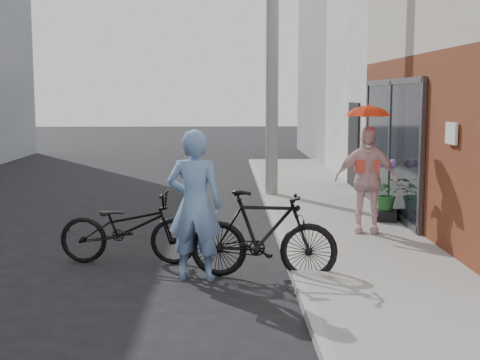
{
  "coord_description": "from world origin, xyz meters",
  "views": [
    {
      "loc": [
        0.04,
        -8.9,
        2.36
      ],
      "look_at": [
        0.27,
        0.84,
        1.1
      ],
      "focal_mm": 50.0,
      "sensor_mm": 36.0,
      "label": 1
    }
  ],
  "objects_px": {
    "bike_left": "(128,228)",
    "kimono_woman": "(366,180)",
    "officer": "(195,205)",
    "bike_right": "(263,235)",
    "planter": "(386,215)",
    "utility_pole": "(272,41)"
  },
  "relations": [
    {
      "from": "utility_pole",
      "to": "kimono_woman",
      "type": "bearing_deg",
      "value": -73.75
    },
    {
      "from": "utility_pole",
      "to": "bike_right",
      "type": "distance_m",
      "value": 7.18
    },
    {
      "from": "utility_pole",
      "to": "officer",
      "type": "bearing_deg",
      "value": -102.37
    },
    {
      "from": "kimono_woman",
      "to": "planter",
      "type": "bearing_deg",
      "value": 69.72
    },
    {
      "from": "officer",
      "to": "bike_right",
      "type": "bearing_deg",
      "value": -169.69
    },
    {
      "from": "bike_right",
      "to": "planter",
      "type": "height_order",
      "value": "bike_right"
    },
    {
      "from": "utility_pole",
      "to": "planter",
      "type": "xyz_separation_m",
      "value": [
        1.81,
        -3.3,
        -3.28
      ]
    },
    {
      "from": "officer",
      "to": "kimono_woman",
      "type": "relative_size",
      "value": 1.12
    },
    {
      "from": "officer",
      "to": "utility_pole",
      "type": "bearing_deg",
      "value": -93.47
    },
    {
      "from": "bike_left",
      "to": "bike_right",
      "type": "relative_size",
      "value": 1.02
    },
    {
      "from": "bike_left",
      "to": "kimono_woman",
      "type": "distance_m",
      "value": 3.95
    },
    {
      "from": "utility_pole",
      "to": "planter",
      "type": "height_order",
      "value": "utility_pole"
    },
    {
      "from": "utility_pole",
      "to": "kimono_woman",
      "type": "xyz_separation_m",
      "value": [
        1.24,
        -4.24,
        -2.52
      ]
    },
    {
      "from": "bike_right",
      "to": "kimono_woman",
      "type": "xyz_separation_m",
      "value": [
        1.8,
        2.29,
        0.41
      ]
    },
    {
      "from": "utility_pole",
      "to": "bike_left",
      "type": "distance_m",
      "value": 6.89
    },
    {
      "from": "bike_left",
      "to": "bike_right",
      "type": "height_order",
      "value": "bike_right"
    },
    {
      "from": "officer",
      "to": "bike_right",
      "type": "height_order",
      "value": "officer"
    },
    {
      "from": "kimono_woman",
      "to": "officer",
      "type": "bearing_deg",
      "value": -127.87
    },
    {
      "from": "kimono_woman",
      "to": "utility_pole",
      "type": "bearing_deg",
      "value": 117.49
    },
    {
      "from": "utility_pole",
      "to": "kimono_woman",
      "type": "distance_m",
      "value": 5.08
    },
    {
      "from": "planter",
      "to": "kimono_woman",
      "type": "bearing_deg",
      "value": -121.52
    },
    {
      "from": "officer",
      "to": "planter",
      "type": "xyz_separation_m",
      "value": [
        3.25,
        3.25,
        -0.75
      ]
    }
  ]
}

